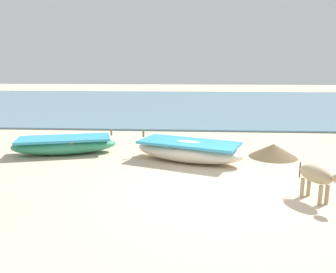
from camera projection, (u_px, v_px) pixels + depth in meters
name	position (u px, v px, depth m)	size (l,w,h in m)	color
ground	(212.00, 192.00, 7.18)	(80.00, 80.00, 0.00)	beige
sea_water	(197.00, 103.00, 23.43)	(60.00, 20.00, 0.08)	slate
fishing_boat_0	(189.00, 150.00, 9.44)	(3.27, 2.17, 0.77)	beige
fishing_boat_1	(64.00, 145.00, 10.25)	(3.19, 1.79, 0.70)	#338C66
calf_far_dun	(317.00, 176.00, 6.63)	(0.68, 1.03, 0.71)	tan
debris_pile_1	(273.00, 151.00, 9.89)	(1.39, 1.39, 0.39)	brown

